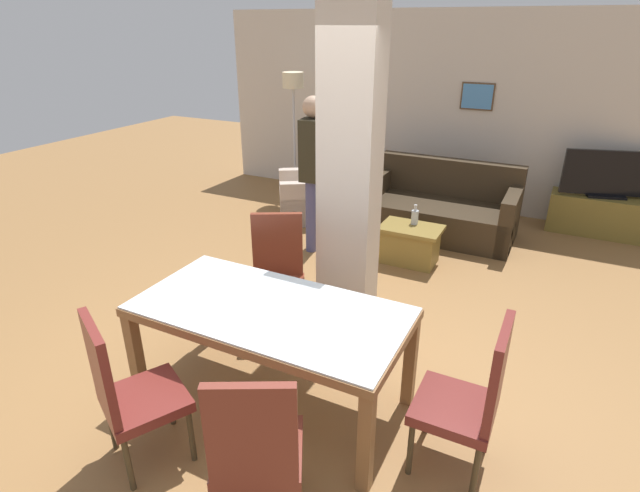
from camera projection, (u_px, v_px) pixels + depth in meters
ground_plane at (274, 399)px, 3.65m from camera, size 18.00×18.00×0.00m
back_wall at (450, 113)px, 7.03m from camera, size 7.20×0.09×2.70m
divider_pillar at (350, 174)px, 4.22m from camera, size 0.49×0.32×2.70m
dining_table at (271, 326)px, 3.39m from camera, size 1.85×0.93×0.78m
dining_chair_far_left at (278, 271)px, 4.30m from camera, size 0.62×0.62×1.05m
dining_chair_head_right at (472, 396)px, 2.87m from camera, size 0.46×0.46×1.05m
dining_chair_near_left at (127, 390)px, 2.92m from camera, size 0.62×0.62×1.05m
dining_chair_near_right at (256, 447)px, 2.52m from camera, size 0.62×0.62×1.05m
sofa at (441, 211)px, 6.43m from camera, size 1.86×0.95×0.90m
armchair at (313, 198)px, 6.96m from camera, size 1.15×1.13×0.78m
coffee_table at (410, 244)px, 5.65m from camera, size 0.68×0.46×0.43m
bottle at (415, 217)px, 5.61m from camera, size 0.08×0.08×0.23m
tv_stand at (600, 216)px, 6.39m from camera, size 1.23×0.40×0.51m
tv_screen at (611, 175)px, 6.17m from camera, size 1.09×0.34×0.59m
floor_lamp at (293, 94)px, 7.29m from camera, size 0.31×0.31×1.86m
standing_person at (313, 164)px, 5.67m from camera, size 0.26×0.40×1.80m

